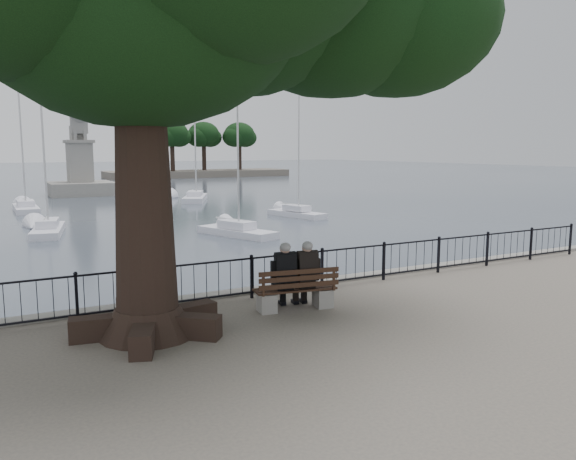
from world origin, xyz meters
TOP-DOWN VIEW (x-y plane):
  - harbor at (0.00, 3.00)m, footprint 260.00×260.00m
  - railing at (0.00, 2.50)m, footprint 22.06×0.06m
  - bench at (-0.54, 1.12)m, footprint 1.92×0.86m
  - person_left at (-0.79, 1.27)m, footprint 0.51×0.82m
  - person_right at (-0.27, 1.19)m, footprint 0.51×0.82m
  - lion_monument at (2.00, 49.93)m, footprint 6.11×6.11m
  - sailboat_b at (-3.65, 23.20)m, footprint 2.32×5.28m
  - sailboat_c at (5.15, 17.75)m, footprint 2.98×5.12m
  - sailboat_d at (12.12, 23.66)m, footprint 2.37×4.92m
  - sailboat_g at (10.00, 38.46)m, footprint 4.13×6.37m
  - sailboat_h at (-3.96, 36.05)m, footprint 1.58×5.57m
  - far_shore at (25.54, 79.46)m, footprint 30.00×8.60m

SIDE VIEW (x-z plane):
  - sailboat_d at x=12.12m, z-range -5.27..3.86m
  - sailboat_g at x=10.00m, z-range -5.95..4.54m
  - sailboat_c at x=5.15m, z-range -5.55..4.16m
  - sailboat_b at x=-3.65m, z-range -6.47..5.17m
  - sailboat_h at x=-3.96m, z-range -6.93..5.65m
  - harbor at x=0.00m, z-range -1.10..0.10m
  - bench at x=-0.54m, z-range -0.15..0.83m
  - railing at x=0.00m, z-range 0.06..1.06m
  - person_left at x=-0.79m, z-range -0.06..1.49m
  - person_right at x=-0.27m, z-range -0.06..1.49m
  - lion_monument at x=2.00m, z-range -3.23..5.75m
  - far_shore at x=25.54m, z-range -1.59..7.59m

